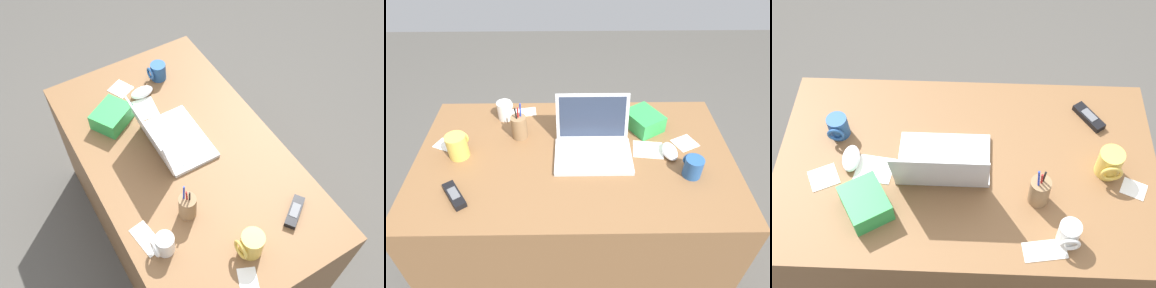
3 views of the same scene
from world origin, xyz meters
The scene contains 14 objects.
ground_plane centered at (0.00, 0.00, 0.00)m, with size 6.00×6.00×0.00m, color #4C4944.
desk centered at (0.00, 0.00, 0.36)m, with size 1.37×0.80×0.72m, color brown.
laptop centered at (0.08, 0.03, 0.76)m, with size 0.33×0.27×0.22m.
computer_mouse centered at (0.41, 0.00, 0.74)m, with size 0.06×0.11×0.04m, color white.
coffee_mug_white centered at (-0.34, 0.28, 0.76)m, with size 0.07×0.08×0.09m.
coffee_mug_tall centered at (-0.50, 0.01, 0.77)m, with size 0.09×0.10×0.11m.
coffee_mug_spare centered at (0.47, -0.12, 0.76)m, with size 0.07×0.09×0.09m.
cordless_phone centered at (-0.46, -0.23, 0.73)m, with size 0.12×0.14×0.03m.
pen_holder centered at (-0.25, 0.13, 0.77)m, with size 0.07×0.07×0.18m.
snack_bag centered at (0.33, 0.19, 0.76)m, with size 0.13×0.16×0.08m, color green.
paper_note_near_laptop centered at (-0.26, 0.32, 0.72)m, with size 0.14×0.07×0.00m, color white.
paper_note_left centered at (0.32, 0.03, 0.72)m, with size 0.13×0.11×0.00m, color white.
paper_note_right centered at (-0.58, 0.08, 0.72)m, with size 0.08×0.07×0.00m, color white.
paper_note_front centered at (0.50, 0.07, 0.72)m, with size 0.10×0.09×0.00m, color white.
Camera 1 is at (-0.95, 0.52, 2.23)m, focal length 40.56 mm.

